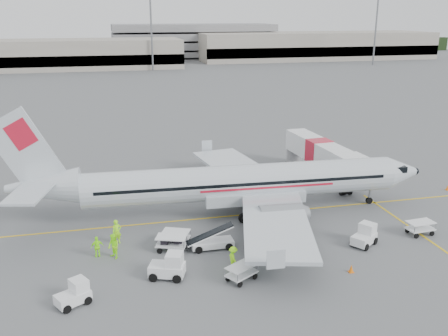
% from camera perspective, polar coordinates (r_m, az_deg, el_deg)
% --- Properties ---
extents(ground, '(360.00, 360.00, 0.00)m').
position_cam_1_polar(ground, '(43.71, 0.61, -5.52)').
color(ground, '#56595B').
extents(stripe_lead, '(44.00, 0.20, 0.01)m').
position_cam_1_polar(stripe_lead, '(43.70, 0.61, -5.52)').
color(stripe_lead, yellow).
rests_on(stripe_lead, ground).
extents(stripe_cross, '(0.20, 20.00, 0.01)m').
position_cam_1_polar(stripe_cross, '(42.64, 22.14, -7.48)').
color(stripe_cross, yellow).
rests_on(stripe_cross, ground).
extents(terminal_west, '(110.00, 22.00, 9.00)m').
position_cam_1_polar(terminal_west, '(172.22, -23.97, 11.69)').
color(terminal_west, gray).
rests_on(terminal_west, ground).
extents(terminal_east, '(90.00, 26.00, 10.00)m').
position_cam_1_polar(terminal_east, '(200.98, 10.33, 13.60)').
color(terminal_east, gray).
rests_on(terminal_east, ground).
extents(parking_garage, '(62.00, 24.00, 14.00)m').
position_cam_1_polar(parking_garage, '(202.35, -3.58, 14.43)').
color(parking_garage, slate).
rests_on(parking_garage, ground).
extents(treeline, '(300.00, 3.00, 6.00)m').
position_cam_1_polar(treeline, '(214.76, -11.04, 13.25)').
color(treeline, black).
rests_on(treeline, ground).
extents(mast_center, '(3.20, 1.20, 22.00)m').
position_cam_1_polar(mast_center, '(157.89, -8.28, 14.95)').
color(mast_center, slate).
rests_on(mast_center, ground).
extents(mast_east, '(3.20, 1.20, 22.00)m').
position_cam_1_polar(mast_east, '(181.03, 16.93, 14.68)').
color(mast_east, slate).
rests_on(mast_east, ground).
extents(aircraft, '(37.18, 29.80, 9.90)m').
position_cam_1_polar(aircraft, '(42.79, 2.10, 0.99)').
color(aircraft, silver).
rests_on(aircraft, ground).
extents(jet_bridge, '(4.15, 15.92, 4.13)m').
position_cam_1_polar(jet_bridge, '(54.11, 10.76, 1.02)').
color(jet_bridge, white).
rests_on(jet_bridge, ground).
extents(belt_loader, '(4.25, 1.60, 2.30)m').
position_cam_1_polar(belt_loader, '(37.60, -1.37, -7.56)').
color(belt_loader, white).
rests_on(belt_loader, ground).
extents(tug_fore, '(2.44, 2.21, 1.64)m').
position_cam_1_polar(tug_fore, '(39.65, 15.72, -7.40)').
color(tug_fore, white).
rests_on(tug_fore, ground).
extents(tug_mid, '(2.64, 2.04, 1.80)m').
position_cam_1_polar(tug_mid, '(34.01, -6.55, -10.98)').
color(tug_mid, white).
rests_on(tug_mid, ground).
extents(tug_aft, '(2.31, 2.00, 1.55)m').
position_cam_1_polar(tug_aft, '(32.31, -16.93, -13.56)').
color(tug_aft, white).
rests_on(tug_aft, ground).
extents(cart_loaded_a, '(2.35, 1.92, 1.06)m').
position_cam_1_polar(cart_loaded_a, '(38.74, -5.48, -7.86)').
color(cart_loaded_a, white).
rests_on(cart_loaded_a, ground).
extents(cart_loaded_b, '(2.52, 1.97, 1.15)m').
position_cam_1_polar(cart_loaded_b, '(37.65, -6.03, -8.58)').
color(cart_loaded_b, white).
rests_on(cart_loaded_b, ground).
extents(cart_empty_a, '(2.42, 2.14, 1.08)m').
position_cam_1_polar(cart_empty_a, '(33.65, 2.03, -11.89)').
color(cart_empty_a, white).
rests_on(cart_empty_a, ground).
extents(cart_empty_b, '(2.22, 1.43, 1.11)m').
position_cam_1_polar(cart_empty_b, '(43.01, 21.50, -6.39)').
color(cart_empty_b, white).
rests_on(cart_empty_b, ground).
extents(cone_nose, '(0.34, 0.34, 0.55)m').
position_cam_1_polar(cone_nose, '(54.67, 24.18, -2.04)').
color(cone_nose, orange).
rests_on(cone_nose, ground).
extents(cone_port, '(0.40, 0.40, 0.65)m').
position_cam_1_polar(cone_port, '(54.44, 4.25, -0.54)').
color(cone_port, orange).
rests_on(cone_port, ground).
extents(cone_stbd, '(0.35, 0.35, 0.58)m').
position_cam_1_polar(cone_stbd, '(35.77, 14.34, -11.05)').
color(cone_stbd, orange).
rests_on(cone_stbd, ground).
extents(crew_a, '(0.80, 0.63, 1.91)m').
position_cam_1_polar(crew_a, '(39.29, -12.15, -7.14)').
color(crew_a, '#8EEE14').
rests_on(crew_a, ground).
extents(crew_b, '(1.06, 1.13, 1.86)m').
position_cam_1_polar(crew_b, '(37.08, -12.52, -8.74)').
color(crew_b, '#8EEE14').
rests_on(crew_b, ground).
extents(crew_c, '(0.80, 1.17, 1.67)m').
position_cam_1_polar(crew_c, '(34.85, 1.06, -10.24)').
color(crew_c, '#8EEE14').
rests_on(crew_c, ground).
extents(crew_d, '(0.98, 0.52, 1.59)m').
position_cam_1_polar(crew_d, '(37.61, -14.28, -8.71)').
color(crew_d, '#8EEE14').
rests_on(crew_d, ground).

